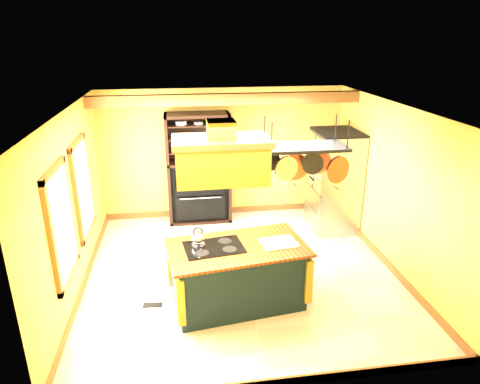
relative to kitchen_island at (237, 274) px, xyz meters
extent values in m
plane|color=beige|center=(0.18, 0.82, -0.47)|extent=(5.00, 5.00, 0.00)
plane|color=white|center=(0.18, 0.82, 2.23)|extent=(5.00, 5.00, 0.00)
cube|color=gold|center=(0.18, 3.32, 0.88)|extent=(5.00, 0.02, 2.70)
cube|color=gold|center=(0.18, -1.68, 0.88)|extent=(5.00, 0.02, 2.70)
cube|color=gold|center=(-2.32, 0.82, 0.88)|extent=(0.02, 5.00, 2.70)
cube|color=gold|center=(2.68, 0.82, 0.88)|extent=(0.02, 5.00, 2.70)
cube|color=brown|center=(0.18, 2.52, 2.12)|extent=(5.00, 0.15, 0.20)
cube|color=brown|center=(-2.29, 0.02, 0.93)|extent=(0.06, 1.06, 1.56)
cube|color=white|center=(-2.27, 0.02, 0.93)|extent=(0.02, 0.85, 1.34)
cube|color=brown|center=(-2.29, 1.42, 0.93)|extent=(0.06, 1.06, 1.56)
cube|color=white|center=(-2.27, 1.42, 0.93)|extent=(0.02, 0.85, 1.34)
cube|color=black|center=(0.00, 0.00, -0.03)|extent=(1.90, 1.21, 0.88)
cube|color=brown|center=(0.00, 0.00, 0.43)|extent=(2.07, 1.33, 0.04)
cube|color=black|center=(-0.33, 0.01, 0.46)|extent=(0.88, 0.67, 0.01)
ellipsoid|color=silver|center=(-0.53, 0.11, 0.56)|extent=(0.20, 0.20, 0.16)
cube|color=white|center=(0.60, 0.00, 0.46)|extent=(0.53, 0.44, 0.02)
cube|color=#AE832B|center=(-0.20, 0.00, 1.68)|extent=(1.18, 0.63, 0.50)
cube|color=brown|center=(-0.20, 0.00, 1.97)|extent=(1.25, 0.71, 0.08)
cube|color=#AE832B|center=(-0.20, 0.00, 2.08)|extent=(0.35, 0.35, 0.30)
cube|color=black|center=(0.90, 0.00, 1.85)|extent=(1.10, 0.55, 0.04)
cylinder|color=black|center=(0.41, -0.22, 2.04)|extent=(0.02, 0.02, 0.38)
cylinder|color=black|center=(1.40, 0.22, 2.04)|extent=(0.02, 0.02, 0.38)
cylinder|color=black|center=(0.46, 0.11, 1.65)|extent=(0.29, 0.03, 0.29)
cylinder|color=silver|center=(0.64, -0.11, 1.60)|extent=(0.33, 0.03, 0.33)
cylinder|color=#AD4C2B|center=(0.81, 0.11, 1.55)|extent=(0.37, 0.03, 0.37)
cylinder|color=black|center=(0.99, -0.11, 1.65)|extent=(0.29, 0.03, 0.29)
cylinder|color=silver|center=(1.17, 0.11, 1.60)|extent=(0.33, 0.03, 0.33)
cylinder|color=#AD4C2B|center=(1.34, -0.11, 1.55)|extent=(0.37, 0.03, 0.37)
cube|color=#9CA0A5|center=(2.25, 2.29, 0.50)|extent=(0.81, 0.99, 1.95)
cube|color=#9CA0A5|center=(1.83, 2.04, 0.93)|extent=(0.03, 0.48, 1.05)
cube|color=#9CA0A5|center=(1.83, 2.54, 0.93)|extent=(0.03, 0.48, 1.05)
cube|color=#9CA0A5|center=(1.83, 2.29, -0.02)|extent=(0.03, 0.95, 0.82)
cube|color=black|center=(2.25, 2.29, -0.44)|extent=(0.77, 0.94, 0.06)
cube|color=black|center=(-0.36, 3.27, 0.66)|extent=(1.27, 0.06, 2.25)
cube|color=black|center=(-0.97, 3.03, 0.66)|extent=(0.06, 0.54, 2.25)
cube|color=black|center=(0.25, 3.03, 0.66)|extent=(0.06, 0.54, 2.25)
cube|color=black|center=(-0.36, 3.03, 0.81)|extent=(1.27, 0.54, 0.05)
cube|color=black|center=(-0.36, 3.06, 0.20)|extent=(1.15, 0.44, 1.21)
cube|color=black|center=(-0.36, 2.74, 0.46)|extent=(0.99, 0.04, 0.54)
cube|color=black|center=(-0.36, 2.74, -0.08)|extent=(0.99, 0.04, 0.49)
cube|color=black|center=(-0.36, 3.03, 1.05)|extent=(1.15, 0.48, 0.02)
cube|color=black|center=(-0.36, 3.03, 1.32)|extent=(1.15, 0.48, 0.02)
cube|color=black|center=(-0.36, 3.03, 1.57)|extent=(1.15, 0.48, 0.03)
cylinder|color=white|center=(-0.67, 2.98, 1.10)|extent=(0.22, 0.22, 0.07)
cylinder|color=#4367BC|center=(-0.02, 2.98, 1.42)|extent=(0.10, 0.10, 0.17)
cube|color=black|center=(-1.23, 0.09, -0.46)|extent=(0.29, 0.15, 0.01)
camera|label=1|loc=(-0.73, -5.29, 3.27)|focal=32.00mm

